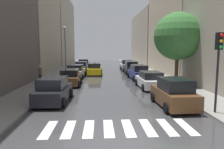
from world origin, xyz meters
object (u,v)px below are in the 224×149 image
(taxi_midroad, at_px, (95,69))
(traffic_light_right_corner, at_px, (219,55))
(parked_car_left_fourth, at_px, (81,67))
(parked_car_right_fourth, at_px, (131,68))
(parked_car_right_fifth, at_px, (127,65))
(street_tree_right, at_px, (178,36))
(parked_car_left_fifth, at_px, (84,64))
(pedestrian_foreground, at_px, (40,73))
(parked_car_right_third, at_px, (138,73))
(parked_car_left_second, at_px, (70,78))
(parked_car_left_third, at_px, (76,71))
(lamp_post_left, at_px, (65,47))
(parked_car_right_second, at_px, (150,80))
(parked_car_left_nearest, at_px, (54,91))
(parked_car_right_nearest, at_px, (174,94))

(taxi_midroad, distance_m, traffic_light_right_corner, 19.90)
(parked_car_left_fourth, xyz_separation_m, parked_car_right_fourth, (7.46, -2.64, 0.08))
(parked_car_right_fifth, height_order, street_tree_right, street_tree_right)
(parked_car_left_fifth, distance_m, pedestrian_foreground, 18.25)
(pedestrian_foreground, relative_size, street_tree_right, 0.26)
(parked_car_right_third, xyz_separation_m, parked_car_right_fourth, (-0.01, 5.86, 0.03))
(parked_car_left_second, distance_m, parked_car_left_fourth, 12.19)
(parked_car_left_third, bearing_deg, lamp_post_left, 32.93)
(parked_car_left_second, distance_m, parked_car_right_fourth, 12.13)
(parked_car_right_second, relative_size, traffic_light_right_corner, 1.02)
(parked_car_left_second, distance_m, parked_car_right_fifth, 17.24)
(street_tree_right, height_order, lamp_post_left, street_tree_right)
(parked_car_left_nearest, xyz_separation_m, parked_car_left_second, (0.19, 6.68, -0.04))
(parked_car_left_third, relative_size, parked_car_left_fourth, 1.10)
(parked_car_left_fourth, relative_size, street_tree_right, 0.60)
(parked_car_left_nearest, distance_m, parked_car_left_second, 6.69)
(parked_car_left_second, distance_m, pedestrian_foreground, 3.25)
(parked_car_right_nearest, bearing_deg, parked_car_left_fourth, 18.49)
(parked_car_left_third, bearing_deg, parked_car_right_second, -132.58)
(parked_car_left_third, height_order, parked_car_right_nearest, parked_car_right_nearest)
(parked_car_left_nearest, height_order, parked_car_right_second, parked_car_left_nearest)
(parked_car_left_second, relative_size, parked_car_right_fifth, 0.88)
(parked_car_right_nearest, distance_m, parked_car_right_fifth, 23.75)
(parked_car_right_third, relative_size, taxi_midroad, 1.07)
(pedestrian_foreground, bearing_deg, parked_car_right_nearest, -164.18)
(parked_car_left_second, bearing_deg, parked_car_right_fourth, -38.96)
(parked_car_right_third, xyz_separation_m, lamp_post_left, (-9.29, 4.97, 3.10))
(parked_car_left_second, relative_size, parked_car_right_fourth, 0.91)
(parked_car_left_fourth, bearing_deg, parked_car_right_fifth, -67.51)
(parked_car_left_fourth, relative_size, parked_car_right_second, 0.95)
(taxi_midroad, xyz_separation_m, traffic_light_right_corner, (6.99, -18.46, 2.52))
(parked_car_right_second, height_order, taxi_midroad, taxi_midroad)
(parked_car_right_fourth, distance_m, pedestrian_foreground, 13.77)
(parked_car_right_nearest, distance_m, taxi_midroad, 17.56)
(parked_car_right_second, height_order, street_tree_right, street_tree_right)
(parked_car_right_second, height_order, parked_car_right_fifth, parked_car_right_fifth)
(street_tree_right, relative_size, traffic_light_right_corner, 1.62)
(parked_car_right_fifth, bearing_deg, parked_car_right_nearest, -178.67)
(parked_car_right_fifth, bearing_deg, parked_car_right_third, -178.89)
(parked_car_left_third, relative_size, parked_car_right_third, 0.95)
(parked_car_left_nearest, height_order, parked_car_right_third, parked_car_right_third)
(parked_car_right_fifth, bearing_deg, street_tree_right, -168.20)
(taxi_midroad, xyz_separation_m, street_tree_right, (8.27, -9.04, 4.02))
(parked_car_left_nearest, bearing_deg, parked_car_left_third, 1.20)
(parked_car_right_fourth, relative_size, lamp_post_left, 0.70)
(parked_car_left_second, bearing_deg, traffic_light_right_corner, -138.22)
(parked_car_left_fifth, height_order, street_tree_right, street_tree_right)
(parked_car_right_fifth, height_order, traffic_light_right_corner, traffic_light_right_corner)
(street_tree_right, relative_size, lamp_post_left, 1.08)
(parked_car_left_nearest, bearing_deg, parked_car_right_fifth, -17.60)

